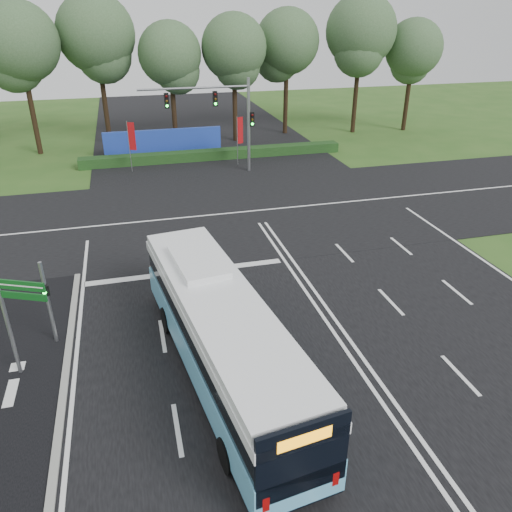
# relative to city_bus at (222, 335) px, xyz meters

# --- Properties ---
(ground) EXTENTS (120.00, 120.00, 0.00)m
(ground) POSITION_rel_city_bus_xyz_m (4.75, 2.86, -1.73)
(ground) COLOR #2C531B
(ground) RESTS_ON ground
(road_main) EXTENTS (20.00, 120.00, 0.04)m
(road_main) POSITION_rel_city_bus_xyz_m (4.75, 2.86, -1.71)
(road_main) COLOR black
(road_main) RESTS_ON ground
(road_cross) EXTENTS (120.00, 14.00, 0.05)m
(road_cross) POSITION_rel_city_bus_xyz_m (4.75, 14.86, -1.71)
(road_cross) COLOR black
(road_cross) RESTS_ON ground
(kerb_strip) EXTENTS (0.25, 18.00, 0.12)m
(kerb_strip) POSITION_rel_city_bus_xyz_m (-5.35, -0.14, -1.67)
(kerb_strip) COLOR gray
(kerb_strip) RESTS_ON ground
(city_bus) EXTENTS (4.07, 12.21, 3.44)m
(city_bus) POSITION_rel_city_bus_xyz_m (0.00, 0.00, 0.00)
(city_bus) COLOR #5EB1D9
(city_bus) RESTS_ON ground
(pedestrian_signal) EXTENTS (0.33, 0.42, 3.47)m
(pedestrian_signal) POSITION_rel_city_bus_xyz_m (-5.84, 3.51, 0.16)
(pedestrian_signal) COLOR gray
(pedestrian_signal) RESTS_ON ground
(street_sign) EXTENTS (1.59, 0.78, 4.43)m
(street_sign) POSITION_rel_city_bus_xyz_m (-6.58, 1.79, 1.03)
(street_sign) COLOR gray
(street_sign) RESTS_ON ground
(banner_flag_left) EXTENTS (0.55, 0.26, 3.93)m
(banner_flag_left) POSITION_rel_city_bus_xyz_m (-1.96, 25.33, 0.85)
(banner_flag_left) COLOR gray
(banner_flag_left) RESTS_ON ground
(banner_flag_mid) EXTENTS (0.54, 0.25, 3.89)m
(banner_flag_mid) POSITION_rel_city_bus_xyz_m (6.46, 25.28, 0.83)
(banner_flag_mid) COLOR gray
(banner_flag_mid) RESTS_ON ground
(traffic_light_gantry) EXTENTS (8.41, 0.28, 7.00)m
(traffic_light_gantry) POSITION_rel_city_bus_xyz_m (4.96, 23.36, 2.93)
(traffic_light_gantry) COLOR gray
(traffic_light_gantry) RESTS_ON ground
(hedge) EXTENTS (22.00, 1.20, 0.80)m
(hedge) POSITION_rel_city_bus_xyz_m (4.75, 27.36, -1.33)
(hedge) COLOR #153412
(hedge) RESTS_ON ground
(blue_hoarding) EXTENTS (10.00, 0.30, 2.20)m
(blue_hoarding) POSITION_rel_city_bus_xyz_m (0.75, 29.86, -0.63)
(blue_hoarding) COLOR #1F3DAB
(blue_hoarding) RESTS_ON ground
(eucalyptus_row) EXTENTS (47.36, 8.61, 12.88)m
(eucalyptus_row) POSITION_rel_city_bus_xyz_m (4.84, 33.89, 7.02)
(eucalyptus_row) COLOR black
(eucalyptus_row) RESTS_ON ground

